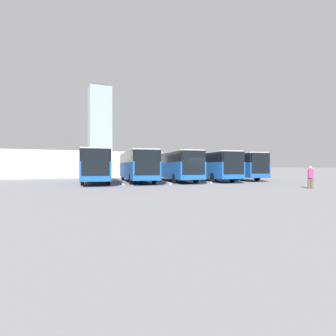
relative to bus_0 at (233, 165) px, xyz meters
name	(u,v)px	position (x,y,z in m)	size (l,w,h in m)	color
ground_plane	(199,184)	(8.79, 6.55, -1.85)	(600.00, 600.00, 0.00)	gray
bus_0	(233,165)	(0.00, 0.00, 0.00)	(4.12, 12.40, 3.32)	#19519E
curb_divider_0	(227,180)	(2.20, 1.80, -1.78)	(0.24, 5.70, 0.15)	#B2B2AD
bus_1	(208,165)	(4.40, 1.09, 0.00)	(4.12, 12.40, 3.32)	#19519E
curb_divider_1	(200,181)	(6.59, 2.89, -1.78)	(0.24, 5.70, 0.15)	#B2B2AD
bus_2	(175,165)	(8.80, 0.85, 0.00)	(4.12, 12.40, 3.32)	#19519E
curb_divider_2	(163,182)	(10.99, 2.66, -1.78)	(0.24, 5.70, 0.15)	#B2B2AD
bus_3	(137,165)	(13.19, 0.45, 0.00)	(4.12, 12.40, 3.32)	#19519E
curb_divider_3	(121,183)	(15.39, 2.25, -1.78)	(0.24, 5.70, 0.15)	#B2B2AD
bus_4	(95,165)	(17.59, 0.20, 0.00)	(4.12, 12.40, 3.32)	#19519E
pedestrian	(311,177)	(3.27, 14.04, -0.92)	(0.52, 0.52, 1.73)	brown
station_building	(132,164)	(8.79, -17.39, 0.21)	(44.60, 13.33, 4.07)	beige
office_tower	(100,127)	(-16.93, -225.54, 36.78)	(19.94, 19.94, 78.47)	#93A8B7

